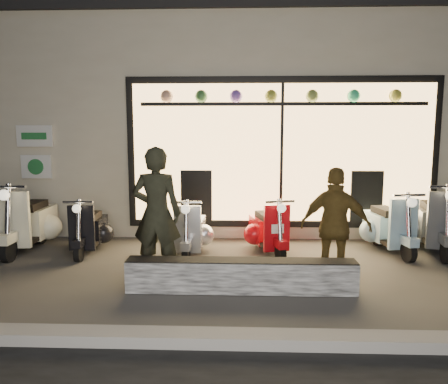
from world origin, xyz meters
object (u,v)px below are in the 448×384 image
at_px(woman, 336,226).
at_px(scooter_red, 267,230).
at_px(graffiti_barrier, 241,276).
at_px(man, 157,213).
at_px(scooter_silver, 192,231).

bearing_deg(woman, scooter_red, -44.33).
distance_m(graffiti_barrier, man, 1.38).
height_order(graffiti_barrier, scooter_red, scooter_red).
height_order(scooter_red, man, man).
distance_m(scooter_silver, woman, 2.43).
xyz_separation_m(scooter_red, man, (-1.53, -1.34, 0.52)).
bearing_deg(woman, man, 14.74).
bearing_deg(scooter_red, scooter_silver, 171.01).
xyz_separation_m(graffiti_barrier, scooter_red, (0.42, 1.81, 0.16)).
relative_size(scooter_silver, woman, 0.83).
relative_size(graffiti_barrier, woman, 1.85).
distance_m(scooter_red, man, 2.10).
bearing_deg(man, woman, -179.51).
bearing_deg(scooter_silver, graffiti_barrier, -63.99).
relative_size(scooter_red, woman, 0.84).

